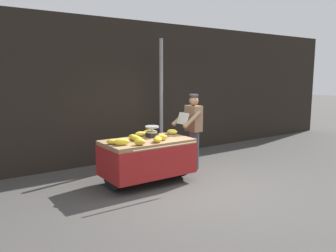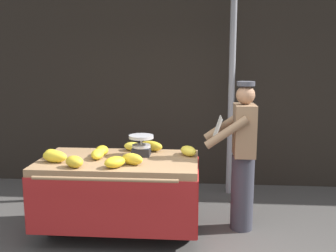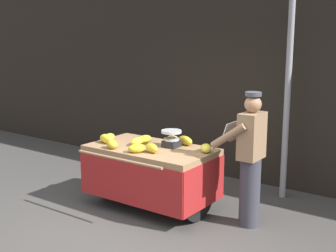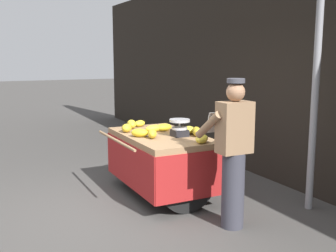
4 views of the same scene
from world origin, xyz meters
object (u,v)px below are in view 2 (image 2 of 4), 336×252
Objects in this scene: street_pole at (232,91)px; banana_bunch_5 at (102,151)px; banana_bunch_3 at (188,151)px; banana_bunch_8 at (52,154)px; banana_cart at (119,180)px; banana_bunch_2 at (115,162)px; banana_bunch_6 at (74,162)px; weighing_scale at (141,145)px; banana_bunch_4 at (55,156)px; banana_bunch_0 at (98,154)px; vendor_person at (242,156)px; banana_bunch_7 at (151,146)px; banana_bunch_1 at (132,159)px; banana_bunch_9 at (133,147)px.

street_pole is 11.89× the size of banana_bunch_5.
banana_bunch_8 is at bearing -171.72° from banana_bunch_3.
banana_cart is at bearing -33.02° from banana_bunch_5.
street_pole reaches higher than banana_bunch_2.
banana_bunch_6 is (-0.15, -0.52, 0.01)m from banana_bunch_5.
weighing_scale is 1.20× the size of banana_bunch_8.
banana_cart is (-1.33, -1.49, -0.87)m from street_pole.
banana_bunch_2 is 0.69m from banana_bunch_4.
weighing_scale is at bearing 68.91° from banana_bunch_2.
street_pole is at bearing 40.30° from banana_bunch_4.
weighing_scale is 0.50m from banana_bunch_0.
street_pole is 2.24m from banana_bunch_0.
banana_bunch_6 is at bearing -153.13° from banana_bunch_3.
weighing_scale is at bearing -130.00° from street_pole.
street_pole is 2.32m from banana_bunch_2.
banana_bunch_4 is 1.38× the size of banana_bunch_6.
banana_bunch_7 is at bearing 172.68° from vendor_person.
banana_bunch_4 is 0.20m from banana_bunch_8.
banana_bunch_6 is at bearing -33.67° from banana_bunch_4.
banana_bunch_3 is at bearing 26.87° from banana_bunch_6.
street_pole reaches higher than banana_bunch_4.
banana_bunch_3 reaches higher than banana_bunch_5.
weighing_scale is 0.81m from banana_bunch_6.
banana_bunch_6 is (-0.57, -0.15, -0.00)m from banana_bunch_1.
street_pole is at bearing 40.79° from banana_bunch_5.
banana_bunch_1 reaches higher than banana_bunch_3.
banana_bunch_6 is at bearing -132.57° from street_pole.
banana_bunch_2 is at bearing -125.50° from street_pole.
weighing_scale is 1.14× the size of banana_bunch_9.
banana_bunch_8 is (-0.10, 0.17, -0.02)m from banana_bunch_4.
vendor_person is at bearing -88.44° from street_pole.
banana_bunch_3 is 0.69m from banana_bunch_9.
banana_bunch_7 is (0.28, 0.72, 0.01)m from banana_bunch_2.
banana_bunch_2 reaches higher than banana_bunch_0.
banana_bunch_5 is 1.09× the size of banana_bunch_8.
banana_bunch_9 is (0.33, 0.40, -0.00)m from banana_bunch_0.
banana_bunch_6 is (-1.71, -1.86, -0.58)m from street_pole.
banana_bunch_2 is (-0.20, -0.51, -0.06)m from weighing_scale.
banana_bunch_3 is 0.90× the size of banana_bunch_5.
banana_bunch_6 is (0.27, -0.18, -0.00)m from banana_bunch_4.
street_pole is at bearing 50.00° from weighing_scale.
banana_bunch_2 is at bearing -143.44° from banana_bunch_3.
banana_bunch_3 is 0.77× the size of banana_bunch_7.
street_pole is 14.53× the size of banana_bunch_6.
banana_bunch_8 is 0.95× the size of banana_bunch_9.
banana_bunch_6 is at bearing -43.86° from banana_bunch_8.
banana_bunch_8 is at bearing -169.19° from weighing_scale.
banana_bunch_6 is 1.85m from vendor_person.
weighing_scale is 0.99m from banana_bunch_8.
banana_bunch_4 is at bearing 167.87° from banana_bunch_2.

